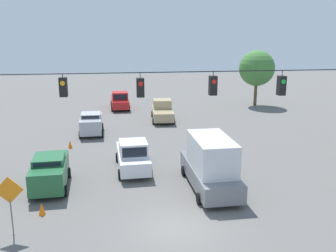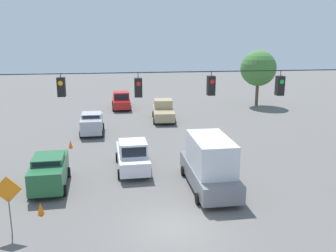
# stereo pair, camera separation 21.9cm
# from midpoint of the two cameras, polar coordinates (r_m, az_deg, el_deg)

# --- Properties ---
(ground_plane) EXTENTS (140.00, 140.00, 0.00)m
(ground_plane) POSITION_cam_midpoint_polar(r_m,az_deg,el_deg) (18.46, 1.37, -15.19)
(ground_plane) COLOR #605E5B
(overhead_signal_span) EXTENTS (22.51, 0.38, 8.34)m
(overhead_signal_span) POSITION_cam_midpoint_polar(r_m,az_deg,el_deg) (16.61, 1.60, 0.74)
(overhead_signal_span) COLOR #4C473D
(overhead_signal_span) RESTS_ON ground_plane
(pickup_truck_white_withflow_mid) EXTENTS (2.28, 5.30, 2.12)m
(pickup_truck_white_withflow_mid) POSITION_cam_midpoint_polar(r_m,az_deg,el_deg) (25.35, -5.18, -4.53)
(pickup_truck_white_withflow_mid) COLOR silver
(pickup_truck_white_withflow_mid) RESTS_ON ground_plane
(sedan_green_parked_shoulder) EXTENTS (2.23, 4.55, 1.97)m
(sedan_green_parked_shoulder) POSITION_cam_midpoint_polar(r_m,az_deg,el_deg) (23.47, -17.38, -6.54)
(sedan_green_parked_shoulder) COLOR #236038
(sedan_green_parked_shoulder) RESTS_ON ground_plane
(sedan_silver_withflow_far) EXTENTS (2.11, 4.26, 1.94)m
(sedan_silver_withflow_far) POSITION_cam_midpoint_polar(r_m,az_deg,el_deg) (34.89, -11.33, 0.47)
(sedan_silver_withflow_far) COLOR #A8AAB2
(sedan_silver_withflow_far) RESTS_ON ground_plane
(pickup_truck_tan_oncoming_deep) EXTENTS (2.58, 5.50, 2.12)m
(pickup_truck_tan_oncoming_deep) POSITION_cam_midpoint_polar(r_m,az_deg,el_deg) (39.70, -0.55, 2.31)
(pickup_truck_tan_oncoming_deep) COLOR tan
(pickup_truck_tan_oncoming_deep) RESTS_ON ground_plane
(pickup_truck_red_withflow_deep) EXTENTS (2.30, 5.57, 2.12)m
(pickup_truck_red_withflow_deep) POSITION_cam_midpoint_polar(r_m,az_deg,el_deg) (46.21, -7.01, 3.87)
(pickup_truck_red_withflow_deep) COLOR red
(pickup_truck_red_withflow_deep) RESTS_ON ground_plane
(box_truck_grey_crossing_near) EXTENTS (2.52, 6.56, 3.18)m
(box_truck_grey_crossing_near) POSITION_cam_midpoint_polar(r_m,az_deg,el_deg) (22.15, 6.65, -5.75)
(box_truck_grey_crossing_near) COLOR slate
(box_truck_grey_crossing_near) RESTS_ON ground_plane
(traffic_cone_nearest) EXTENTS (0.36, 0.36, 0.63)m
(traffic_cone_nearest) POSITION_cam_midpoint_polar(r_m,az_deg,el_deg) (20.51, -18.55, -11.83)
(traffic_cone_nearest) COLOR orange
(traffic_cone_nearest) RESTS_ON ground_plane
(traffic_cone_second) EXTENTS (0.36, 0.36, 0.63)m
(traffic_cone_second) POSITION_cam_midpoint_polar(r_m,az_deg,el_deg) (22.66, -17.44, -9.22)
(traffic_cone_second) COLOR orange
(traffic_cone_second) RESTS_ON ground_plane
(traffic_cone_third) EXTENTS (0.36, 0.36, 0.63)m
(traffic_cone_third) POSITION_cam_midpoint_polar(r_m,az_deg,el_deg) (24.47, -16.23, -7.39)
(traffic_cone_third) COLOR orange
(traffic_cone_third) RESTS_ON ground_plane
(traffic_cone_fourth) EXTENTS (0.36, 0.36, 0.63)m
(traffic_cone_fourth) POSITION_cam_midpoint_polar(r_m,az_deg,el_deg) (26.92, -15.49, -5.36)
(traffic_cone_fourth) COLOR orange
(traffic_cone_fourth) RESTS_ON ground_plane
(traffic_cone_fifth) EXTENTS (0.36, 0.36, 0.63)m
(traffic_cone_fifth) POSITION_cam_midpoint_polar(r_m,az_deg,el_deg) (29.03, -15.04, -3.92)
(traffic_cone_fifth) COLOR orange
(traffic_cone_fifth) RESTS_ON ground_plane
(traffic_cone_farthest) EXTENTS (0.36, 0.36, 0.63)m
(traffic_cone_farthest) POSITION_cam_midpoint_polar(r_m,az_deg,el_deg) (31.12, -14.44, -2.68)
(traffic_cone_farthest) COLOR orange
(traffic_cone_farthest) RESTS_ON ground_plane
(work_zone_sign) EXTENTS (1.27, 0.06, 2.84)m
(work_zone_sign) POSITION_cam_midpoint_polar(r_m,az_deg,el_deg) (18.43, -22.90, -9.54)
(work_zone_sign) COLOR slate
(work_zone_sign) RESTS_ON ground_plane
(tree_horizon_left) EXTENTS (4.45, 4.45, 6.97)m
(tree_horizon_left) POSITION_cam_midpoint_polar(r_m,az_deg,el_deg) (48.60, 13.73, 8.53)
(tree_horizon_left) COLOR brown
(tree_horizon_left) RESTS_ON ground_plane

